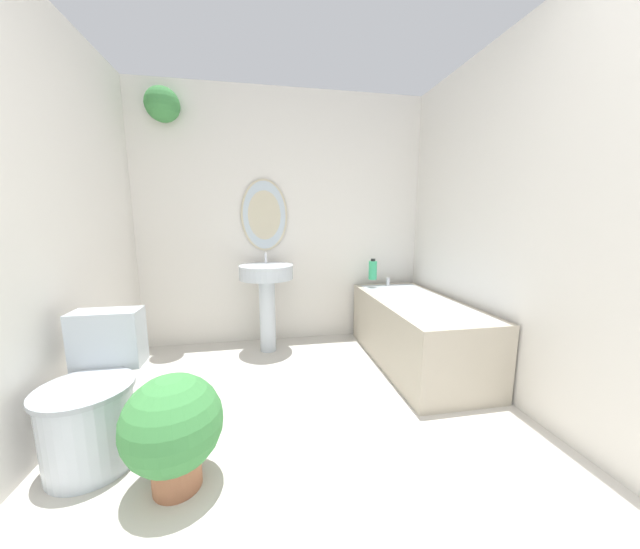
% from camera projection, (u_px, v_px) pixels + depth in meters
% --- Properties ---
extents(wall_back, '(2.84, 0.29, 2.40)m').
position_uv_depth(wall_back, '(279.00, 215.00, 3.11)').
color(wall_back, silver).
rests_on(wall_back, ground_plane).
extents(wall_left, '(0.06, 2.97, 2.40)m').
position_uv_depth(wall_left, '(7.00, 219.00, 1.47)').
color(wall_left, silver).
rests_on(wall_left, ground_plane).
extents(wall_right, '(0.06, 2.97, 2.40)m').
position_uv_depth(wall_right, '(529.00, 219.00, 1.97)').
color(wall_right, silver).
rests_on(wall_right, ground_plane).
extents(toilet, '(0.43, 0.58, 0.71)m').
position_uv_depth(toilet, '(94.00, 405.00, 1.60)').
color(toilet, silver).
rests_on(toilet, ground_plane).
extents(pedestal_sink, '(0.48, 0.48, 0.90)m').
position_uv_depth(pedestal_sink, '(267.00, 287.00, 2.89)').
color(pedestal_sink, silver).
rests_on(pedestal_sink, ground_plane).
extents(bathtub, '(0.65, 1.44, 0.62)m').
position_uv_depth(bathtub, '(415.00, 330.00, 2.69)').
color(bathtub, '#B2A893').
rests_on(bathtub, ground_plane).
extents(shampoo_bottle, '(0.08, 0.08, 0.20)m').
position_uv_depth(shampoo_bottle, '(373.00, 270.00, 3.13)').
color(shampoo_bottle, '#38B275').
rests_on(shampoo_bottle, bathtub).
extents(potted_plant, '(0.43, 0.43, 0.53)m').
position_uv_depth(potted_plant, '(173.00, 427.00, 1.41)').
color(potted_plant, '#9E6042').
rests_on(potted_plant, ground_plane).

